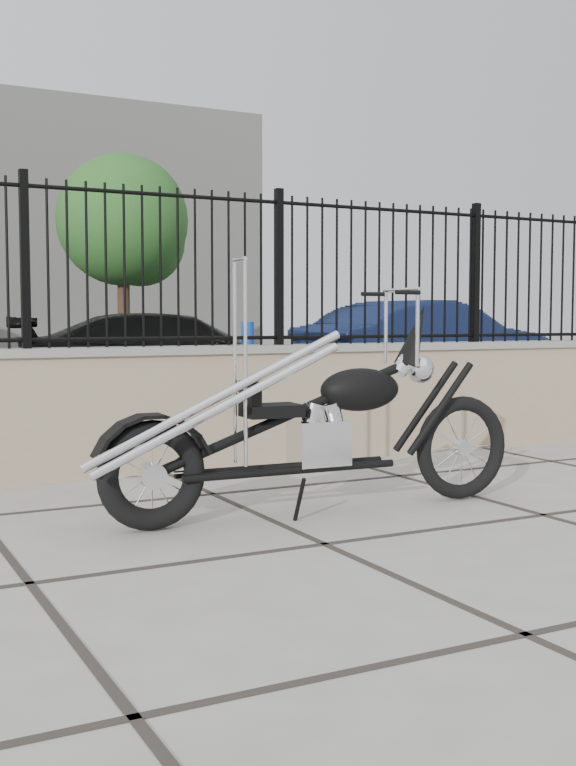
{
  "coord_description": "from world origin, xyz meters",
  "views": [
    {
      "loc": [
        -2.27,
        -3.97,
        1.17
      ],
      "look_at": [
        0.28,
        0.96,
        0.77
      ],
      "focal_mm": 42.0,
      "sensor_mm": 36.0,
      "label": 1
    }
  ],
  "objects": [
    {
      "name": "ground_plane",
      "position": [
        0.0,
        0.0,
        0.0
      ],
      "size": [
        90.0,
        90.0,
        0.0
      ],
      "primitive_type": "plane",
      "color": "#99968E",
      "rests_on": "ground"
    },
    {
      "name": "retaining_wall",
      "position": [
        0.0,
        2.5,
        0.48
      ],
      "size": [
        14.0,
        0.36,
        0.96
      ],
      "primitive_type": "cube",
      "color": "gray",
      "rests_on": "ground_plane"
    },
    {
      "name": "iron_fence",
      "position": [
        0.0,
        2.5,
        1.56
      ],
      "size": [
        14.0,
        0.08,
        1.2
      ],
      "primitive_type": "cube",
      "color": "black",
      "rests_on": "retaining_wall"
    },
    {
      "name": "chopper_motorcycle",
      "position": [
        0.28,
        0.66,
        0.77
      ],
      "size": [
        2.59,
        0.58,
        1.54
      ],
      "primitive_type": null,
      "rotation": [
        0.0,
        0.0,
        -0.05
      ],
      "color": "black",
      "rests_on": "ground_plane"
    },
    {
      "name": "car_black",
      "position": [
        1.94,
        7.37,
        0.62
      ],
      "size": [
        4.6,
        2.81,
        1.24
      ],
      "primitive_type": "imported",
      "rotation": [
        0.0,
        0.0,
        1.31
      ],
      "color": "black",
      "rests_on": "parking_lot"
    },
    {
      "name": "car_blue",
      "position": [
        6.27,
        7.66,
        0.72
      ],
      "size": [
        4.54,
        1.98,
        1.45
      ],
      "primitive_type": "imported",
      "rotation": [
        0.0,
        0.0,
        1.67
      ],
      "color": "#111C3E",
      "rests_on": "parking_lot"
    },
    {
      "name": "bollard_b",
      "position": [
        1.75,
        4.73,
        0.57
      ],
      "size": [
        0.16,
        0.16,
        1.14
      ],
      "primitive_type": "cylinder",
      "rotation": [
        0.0,
        0.0,
        0.15
      ],
      "color": "blue",
      "rests_on": "ground_plane"
    },
    {
      "name": "tree_right",
      "position": [
        3.96,
        16.36,
        3.59
      ],
      "size": [
        3.04,
        3.04,
        5.12
      ],
      "rotation": [
        0.0,
        0.0,
        -0.19
      ],
      "color": "#382619",
      "rests_on": "ground_plane"
    }
  ]
}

